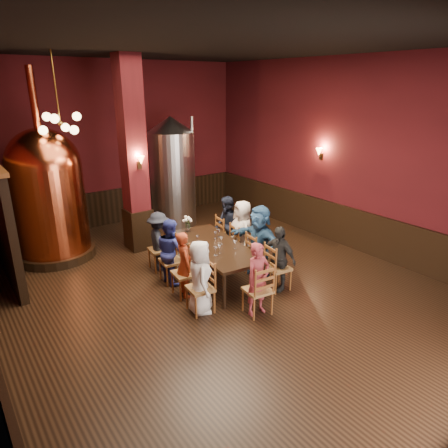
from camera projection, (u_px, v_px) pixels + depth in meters
room at (213, 178)px, 7.28m from camera, size 10.00×10.02×4.50m
wainscot_right at (342, 225)px, 10.08m from camera, size 0.08×9.90×1.00m
wainscot_back at (117, 206)px, 11.63m from camera, size 7.90×0.08×1.00m
column at (133, 158)px, 9.24m from camera, size 0.58×0.58×4.50m
pendant_cluster at (60, 123)px, 8.19m from camera, size 0.90×0.90×1.70m
sconce_wall at (321, 153)px, 10.08m from camera, size 0.20×0.20×0.36m
sconce_column at (139, 162)px, 9.03m from camera, size 0.20×0.20×0.36m
dining_table at (216, 248)px, 8.18m from camera, size 1.28×2.50×0.75m
chair_0 at (200, 288)px, 7.05m from camera, size 0.51×0.51×0.92m
person_0 at (200, 277)px, 6.97m from camera, size 0.65×0.78×1.35m
chair_1 at (185, 273)px, 7.60m from camera, size 0.51×0.51×0.92m
person_1 at (184, 264)px, 7.53m from camera, size 0.44×0.54×1.29m
chair_2 at (171, 261)px, 8.14m from camera, size 0.51×0.51×0.92m
person_2 at (171, 251)px, 8.07m from camera, size 0.33×0.66×1.35m
chair_3 at (160, 249)px, 8.69m from camera, size 0.51×0.51×0.92m
person_3 at (159, 241)px, 8.62m from camera, size 0.65×0.93×1.30m
chair_4 at (278, 267)px, 7.83m from camera, size 0.51×0.51×0.92m
person_4 at (278, 258)px, 7.77m from camera, size 0.47×0.82×1.32m
chair_5 at (259, 255)px, 8.38m from camera, size 0.51×0.51×0.92m
person_5 at (259, 241)px, 8.28m from camera, size 0.51×1.46×1.55m
chair_6 at (242, 245)px, 8.93m from camera, size 0.51×0.51×0.92m
person_6 at (242, 233)px, 8.83m from camera, size 0.65×0.83×1.48m
chair_7 at (227, 235)px, 9.48m from camera, size 0.51×0.51×0.92m
person_7 at (227, 226)px, 9.39m from camera, size 0.53×0.76×1.41m
chair_8 at (258, 290)px, 6.99m from camera, size 0.51×0.51×0.92m
person_8 at (258, 279)px, 6.92m from camera, size 0.49×0.33×1.33m
copper_kettle at (48, 193)px, 8.96m from camera, size 1.79×1.79×4.23m
steel_vessel at (172, 172)px, 11.16m from camera, size 1.60×1.60×3.05m
rose_vase at (188, 221)px, 8.83m from camera, size 0.21×0.21×0.36m
wine_glass_0 at (219, 249)px, 7.75m from camera, size 0.07×0.07×0.17m
wine_glass_1 at (206, 246)px, 7.88m from camera, size 0.07×0.07×0.17m
wine_glass_2 at (198, 240)px, 8.22m from camera, size 0.07×0.07×0.17m
wine_glass_3 at (216, 251)px, 7.66m from camera, size 0.07×0.07×0.17m
wine_glass_4 at (218, 233)px, 8.57m from camera, size 0.07×0.07×0.17m
wine_glass_5 at (222, 240)px, 8.17m from camera, size 0.07×0.07×0.17m
wine_glass_6 at (235, 245)px, 7.96m from camera, size 0.07×0.07×0.17m
wine_glass_7 at (215, 235)px, 8.44m from camera, size 0.07×0.07×0.17m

